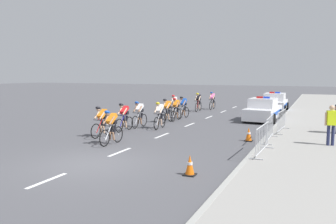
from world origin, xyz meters
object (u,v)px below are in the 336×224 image
(cyclist_second, at_px, (102,121))
(traffic_cone_near, at_px, (190,165))
(spectator_closest, at_px, (331,122))
(cyclist_eighth, at_px, (176,109))
(cyclist_seventh, at_px, (183,107))
(police_car_nearest, at_px, (263,110))
(cyclist_ninth, at_px, (174,105))
(crowd_barrier_front, at_px, (262,139))
(cyclist_lead, at_px, (111,127))
(cyclist_third, at_px, (124,117))
(crowd_barrier_middle, at_px, (270,129))
(cyclist_fourth, at_px, (139,114))
(traffic_cone_mid, at_px, (249,134))
(police_car_second, at_px, (275,103))
(cyclist_fifth, at_px, (160,115))
(cyclist_sixth, at_px, (167,110))
(cyclist_tenth, at_px, (198,102))
(crowd_barrier_rear, at_px, (281,121))
(cyclist_eleventh, at_px, (212,100))

(cyclist_second, distance_m, traffic_cone_near, 7.50)
(spectator_closest, bearing_deg, cyclist_eighth, 150.04)
(cyclist_seventh, bearing_deg, police_car_nearest, 11.67)
(cyclist_ninth, relative_size, crowd_barrier_front, 0.74)
(cyclist_lead, relative_size, cyclist_third, 1.00)
(crowd_barrier_middle, height_order, traffic_cone_near, crowd_barrier_middle)
(cyclist_fourth, height_order, spectator_closest, spectator_closest)
(police_car_nearest, xyz_separation_m, traffic_cone_mid, (0.48, -7.49, -0.37))
(cyclist_eighth, height_order, spectator_closest, spectator_closest)
(cyclist_third, relative_size, crowd_barrier_middle, 0.74)
(police_car_second, bearing_deg, cyclist_second, -111.91)
(cyclist_fifth, relative_size, spectator_closest, 1.03)
(cyclist_second, relative_size, cyclist_fifth, 1.00)
(cyclist_second, bearing_deg, cyclist_fourth, 86.30)
(cyclist_sixth, relative_size, traffic_cone_mid, 2.68)
(crowd_barrier_front, bearing_deg, cyclist_tenth, 117.53)
(crowd_barrier_rear, bearing_deg, cyclist_tenth, 131.49)
(cyclist_lead, xyz_separation_m, cyclist_fourth, (-1.18, 4.75, 0.00))
(cyclist_second, bearing_deg, cyclist_seventh, 82.75)
(police_car_second, relative_size, spectator_closest, 2.64)
(traffic_cone_near, relative_size, spectator_closest, 0.38)
(cyclist_fourth, distance_m, traffic_cone_mid, 6.74)
(cyclist_seventh, bearing_deg, police_car_second, 54.62)
(cyclist_sixth, relative_size, police_car_second, 0.39)
(cyclist_lead, xyz_separation_m, traffic_cone_mid, (5.35, 3.17, -0.48))
(cyclist_tenth, height_order, police_car_second, police_car_second)
(cyclist_fifth, relative_size, cyclist_eleventh, 1.00)
(cyclist_third, xyz_separation_m, cyclist_seventh, (0.97, 6.29, 0.00))
(cyclist_second, height_order, cyclist_tenth, same)
(cyclist_second, distance_m, cyclist_seventh, 8.31)
(cyclist_ninth, distance_m, cyclist_eleventh, 5.36)
(cyclist_ninth, xyz_separation_m, cyclist_tenth, (0.79, 3.19, 0.00))
(cyclist_lead, bearing_deg, cyclist_third, 111.77)
(crowd_barrier_middle, xyz_separation_m, crowd_barrier_rear, (0.23, 2.75, 0.00))
(traffic_cone_mid, bearing_deg, cyclist_second, -164.83)
(cyclist_eighth, xyz_separation_m, crowd_barrier_middle, (6.61, -5.09, -0.14))
(crowd_barrier_front, bearing_deg, cyclist_fourth, 150.09)
(cyclist_seventh, bearing_deg, cyclist_second, -97.25)
(spectator_closest, bearing_deg, crowd_barrier_rear, 127.67)
(cyclist_fifth, xyz_separation_m, cyclist_eleventh, (-0.30, 11.37, 0.00))
(crowd_barrier_middle, height_order, crowd_barrier_rear, same)
(police_car_nearest, height_order, crowd_barrier_middle, police_car_nearest)
(traffic_cone_mid, bearing_deg, cyclist_sixth, 145.58)
(police_car_nearest, distance_m, traffic_cone_near, 13.63)
(cyclist_third, distance_m, cyclist_fourth, 1.47)
(cyclist_fourth, height_order, cyclist_sixth, same)
(cyclist_lead, bearing_deg, traffic_cone_near, -32.08)
(cyclist_eighth, distance_m, spectator_closest, 10.48)
(cyclist_third, relative_size, cyclist_fifth, 1.00)
(cyclist_seventh, height_order, cyclist_eighth, same)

